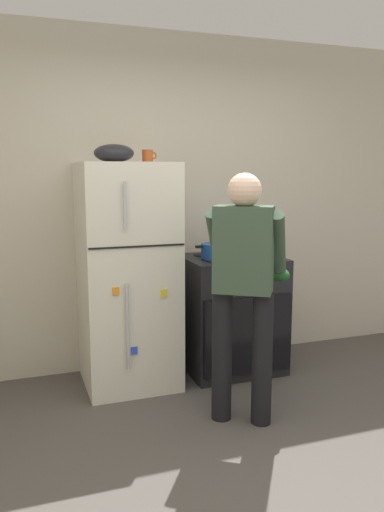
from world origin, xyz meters
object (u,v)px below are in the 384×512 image
(stove_range, at_px, (231,314))
(refrigerator, at_px, (128,276))
(coffee_mug, at_px, (148,156))
(red_pot, at_px, (215,251))
(person_cook, at_px, (244,277))
(mixing_bowl, at_px, (114,153))

(stove_range, bearing_deg, refrigerator, 179.32)
(coffee_mug, bearing_deg, red_pot, -11.16)
(person_cook, bearing_deg, red_pot, 80.91)
(stove_range, distance_m, mixing_bowl, 1.58)
(person_cook, bearing_deg, coffee_mug, 113.23)
(red_pot, distance_m, mixing_bowl, 1.07)
(refrigerator, bearing_deg, mixing_bowl, 179.78)
(stove_range, distance_m, coffee_mug, 1.42)
(mixing_bowl, bearing_deg, refrigerator, -0.22)
(person_cook, height_order, red_pot, person_cook)
(red_pot, relative_size, coffee_mug, 2.91)
(refrigerator, bearing_deg, stove_range, -0.68)
(person_cook, xyz_separation_m, coffee_mug, (-0.38, 0.89, 0.77))
(refrigerator, distance_m, mixing_bowl, 0.90)
(stove_range, bearing_deg, mixing_bowl, 179.36)
(stove_range, relative_size, coffee_mug, 8.36)
(refrigerator, height_order, coffee_mug, coffee_mug)
(red_pot, xyz_separation_m, coffee_mug, (-0.51, 0.10, 0.73))
(coffee_mug, relative_size, mixing_bowl, 0.39)
(refrigerator, height_order, mixing_bowl, mixing_bowl)
(red_pot, xyz_separation_m, mixing_bowl, (-0.77, 0.05, 0.74))
(person_cook, distance_m, coffee_mug, 1.23)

